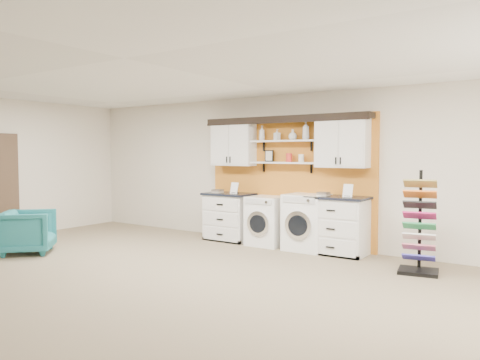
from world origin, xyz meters
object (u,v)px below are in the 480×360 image
Objects in this scene: base_cabinet_right at (338,225)px; dryer at (307,222)px; washer at (268,221)px; base_cabinet_left at (229,217)px; sample_rack at (419,239)px; armchair at (28,232)px.

dryer is (-0.58, -0.00, 0.00)m from base_cabinet_right.
base_cabinet_right is 1.38m from washer.
base_cabinet_left reaches higher than washer.
base_cabinet_left is 1.05× the size of washer.
dryer is at bearing -0.12° from base_cabinet_left.
armchair is at bearing -167.57° from sample_rack.
washer is (-1.38, -0.00, -0.04)m from base_cabinet_right.
washer is at bearing -0.22° from base_cabinet_left.
base_cabinet_right is 5.27m from armchair.
base_cabinet_left is at bearing -81.40° from armchair.
dryer is (1.68, -0.00, 0.03)m from base_cabinet_left.
sample_rack is 1.81× the size of armchair.
base_cabinet_left is 2.26m from base_cabinet_right.
base_cabinet_right is (2.26, -0.00, 0.03)m from base_cabinet_left.
sample_rack reaches higher than base_cabinet_left.
dryer is at bearing -179.67° from base_cabinet_right.
washer is at bearing -180.00° from dryer.
base_cabinet_right is 1.02× the size of dryer.
sample_rack is (2.82, -0.52, 0.03)m from washer.
sample_rack is 6.30m from armchair.
sample_rack reaches higher than washer.
armchair is at bearing -142.58° from dryer.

